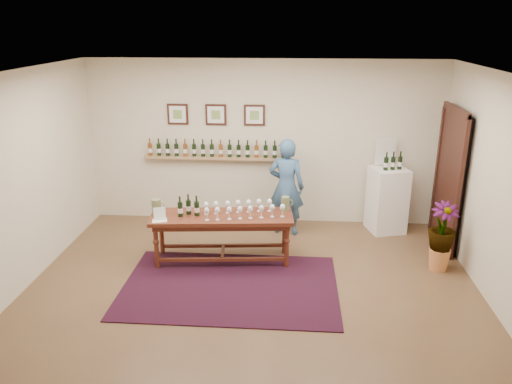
# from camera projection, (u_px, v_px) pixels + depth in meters

# --- Properties ---
(ground) EXTENTS (6.00, 6.00, 0.00)m
(ground) POSITION_uv_depth(u_px,v_px,m) (252.00, 290.00, 6.59)
(ground) COLOR brown
(ground) RESTS_ON ground
(room_shell) EXTENTS (6.00, 6.00, 6.00)m
(room_shell) POSITION_uv_depth(u_px,v_px,m) (395.00, 172.00, 7.83)
(room_shell) COLOR beige
(room_shell) RESTS_ON ground
(rug) EXTENTS (2.85, 1.90, 0.02)m
(rug) POSITION_uv_depth(u_px,v_px,m) (230.00, 286.00, 6.68)
(rug) COLOR #460C13
(rug) RESTS_ON ground
(tasting_table) EXTENTS (2.09, 0.83, 0.72)m
(tasting_table) POSITION_uv_depth(u_px,v_px,m) (222.00, 222.00, 7.21)
(tasting_table) COLOR #4D1713
(tasting_table) RESTS_ON ground
(table_glasses) EXTENTS (1.47, 0.63, 0.20)m
(table_glasses) POSITION_uv_depth(u_px,v_px,m) (239.00, 209.00, 7.13)
(table_glasses) COLOR white
(table_glasses) RESTS_ON tasting_table
(table_bottles) EXTENTS (0.30, 0.21, 0.29)m
(table_bottles) POSITION_uv_depth(u_px,v_px,m) (188.00, 205.00, 7.14)
(table_bottles) COLOR black
(table_bottles) RESTS_ON tasting_table
(pitcher_left) EXTENTS (0.17, 0.17, 0.24)m
(pitcher_left) POSITION_uv_depth(u_px,v_px,m) (156.00, 207.00, 7.13)
(pitcher_left) COLOR #656E44
(pitcher_left) RESTS_ON tasting_table
(pitcher_right) EXTENTS (0.14, 0.14, 0.22)m
(pitcher_right) POSITION_uv_depth(u_px,v_px,m) (285.00, 204.00, 7.31)
(pitcher_right) COLOR #656E44
(pitcher_right) RESTS_ON tasting_table
(menu_card) EXTENTS (0.23, 0.20, 0.18)m
(menu_card) POSITION_uv_depth(u_px,v_px,m) (160.00, 214.00, 6.96)
(menu_card) COLOR white
(menu_card) RESTS_ON tasting_table
(display_pedestal) EXTENTS (0.67, 0.67, 1.09)m
(display_pedestal) POSITION_uv_depth(u_px,v_px,m) (387.00, 200.00, 8.32)
(display_pedestal) COLOR white
(display_pedestal) RESTS_ON ground
(pedestal_bottles) EXTENTS (0.33, 0.17, 0.32)m
(pedestal_bottles) POSITION_uv_depth(u_px,v_px,m) (393.00, 160.00, 8.02)
(pedestal_bottles) COLOR black
(pedestal_bottles) RESTS_ON display_pedestal
(info_sign) EXTENTS (0.35, 0.11, 0.49)m
(info_sign) POSITION_uv_depth(u_px,v_px,m) (386.00, 151.00, 8.21)
(info_sign) COLOR white
(info_sign) RESTS_ON display_pedestal
(potted_plant) EXTENTS (0.49, 0.49, 0.87)m
(potted_plant) POSITION_uv_depth(u_px,v_px,m) (442.00, 237.00, 6.98)
(potted_plant) COLOR #CB7C43
(potted_plant) RESTS_ON ground
(person) EXTENTS (0.65, 0.49, 1.61)m
(person) POSITION_uv_depth(u_px,v_px,m) (286.00, 187.00, 8.13)
(person) COLOR #3A6089
(person) RESTS_ON ground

